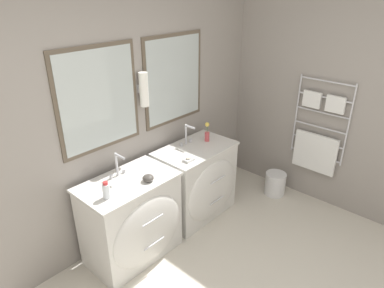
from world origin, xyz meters
TOP-DOWN VIEW (x-y plane):
  - wall_back at (0.02, 1.95)m, footprint 5.93×0.17m
  - wall_right at (2.19, 0.86)m, footprint 0.13×3.88m
  - vanity_left at (0.06, 1.57)m, footprint 0.87×0.58m
  - vanity_right at (0.97, 1.57)m, footprint 0.87×0.58m
  - faucet_left at (0.06, 1.73)m, footprint 0.17×0.14m
  - faucet_right at (0.97, 1.73)m, footprint 0.17×0.14m
  - toiletry_bottle at (-0.21, 1.52)m, footprint 0.06×0.06m
  - amenity_bowl at (0.19, 1.47)m, footprint 0.10×0.10m
  - flower_vase at (1.18, 1.63)m, footprint 0.05×0.05m
  - soap_dish at (0.70, 1.46)m, footprint 0.11×0.07m
  - waste_bin at (1.91, 1.13)m, footprint 0.25×0.25m

SIDE VIEW (x-z plane):
  - waste_bin at x=1.91m, z-range 0.01..0.29m
  - vanity_left at x=0.06m, z-range 0.01..0.83m
  - vanity_right at x=0.97m, z-range 0.01..0.83m
  - soap_dish at x=0.70m, z-range 0.82..0.86m
  - amenity_bowl at x=0.19m, z-range 0.82..0.88m
  - toiletry_bottle at x=-0.21m, z-range 0.82..0.97m
  - flower_vase at x=1.18m, z-range 0.80..1.02m
  - faucet_left at x=0.06m, z-range 0.82..1.05m
  - faucet_right at x=0.97m, z-range 0.82..1.05m
  - wall_right at x=2.19m, z-range -0.01..2.59m
  - wall_back at x=0.02m, z-range 0.01..2.61m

